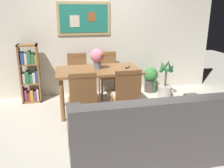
% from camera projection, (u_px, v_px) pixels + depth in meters
% --- Properties ---
extents(ground_plane, '(12.00, 12.00, 0.00)m').
position_uv_depth(ground_plane, '(111.00, 121.00, 3.89)').
color(ground_plane, beige).
extents(wall_back_with_painting, '(5.20, 0.14, 2.60)m').
position_uv_depth(wall_back_with_painting, '(95.00, 32.00, 4.92)').
color(wall_back_with_painting, silver).
rests_on(wall_back_with_painting, ground_plane).
extents(dining_table, '(1.44, 0.82, 0.76)m').
position_uv_depth(dining_table, '(98.00, 75.00, 4.14)').
color(dining_table, brown).
rests_on(dining_table, ground_plane).
extents(dining_chair_far_left, '(0.40, 0.41, 0.91)m').
position_uv_depth(dining_chair_far_left, '(78.00, 73.00, 4.76)').
color(dining_chair_far_left, brown).
rests_on(dining_chair_far_left, ground_plane).
extents(dining_chair_far_right, '(0.40, 0.41, 0.91)m').
position_uv_depth(dining_chair_far_right, '(108.00, 71.00, 4.92)').
color(dining_chair_far_right, brown).
rests_on(dining_chair_far_right, ground_plane).
extents(dining_chair_near_right, '(0.40, 0.41, 0.91)m').
position_uv_depth(dining_chair_near_right, '(126.00, 93.00, 3.60)').
color(dining_chair_near_right, brown).
rests_on(dining_chair_near_right, ground_plane).
extents(dining_chair_near_left, '(0.40, 0.41, 0.91)m').
position_uv_depth(dining_chair_near_left, '(83.00, 97.00, 3.44)').
color(dining_chair_near_left, brown).
rests_on(dining_chair_near_left, ground_plane).
extents(leather_couch, '(1.80, 0.84, 0.84)m').
position_uv_depth(leather_couch, '(145.00, 135.00, 2.84)').
color(leather_couch, '#514C4C').
rests_on(leather_couch, ground_plane).
extents(bookshelf, '(0.36, 0.28, 1.13)m').
position_uv_depth(bookshelf, '(30.00, 75.00, 4.60)').
color(bookshelf, brown).
rests_on(bookshelf, ground_plane).
extents(potted_ivy, '(0.32, 0.32, 0.55)m').
position_uv_depth(potted_ivy, '(150.00, 78.00, 5.21)').
color(potted_ivy, '#4C4742').
rests_on(potted_ivy, ground_plane).
extents(potted_palm, '(0.34, 0.31, 0.80)m').
position_uv_depth(potted_palm, '(165.00, 84.00, 4.91)').
color(potted_palm, '#B2ADA3').
rests_on(potted_palm, ground_plane).
extents(flower_vase, '(0.25, 0.24, 0.35)m').
position_uv_depth(flower_vase, '(97.00, 57.00, 4.08)').
color(flower_vase, slate).
rests_on(flower_vase, dining_table).
extents(tv_remote, '(0.12, 0.16, 0.02)m').
position_uv_depth(tv_remote, '(128.00, 67.00, 4.22)').
color(tv_remote, black).
rests_on(tv_remote, dining_table).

